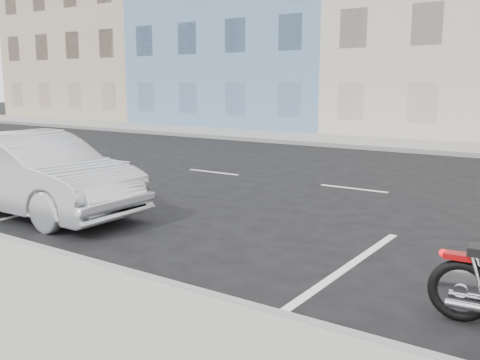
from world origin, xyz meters
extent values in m
plane|color=black|center=(0.00, 0.00, 0.00)|extent=(120.00, 120.00, 0.00)
cube|color=gray|center=(-5.00, 8.70, 0.07)|extent=(80.00, 3.40, 0.15)
cube|color=gray|center=(-5.00, 7.00, 0.08)|extent=(80.00, 0.12, 0.16)
cube|color=tan|center=(-26.00, 16.30, 6.00)|extent=(12.00, 12.00, 12.00)
cube|color=#5B7DA8|center=(-14.00, 16.30, 6.50)|extent=(12.00, 12.00, 13.00)
imported|color=#ACAFB4|center=(-5.89, -5.51, 0.74)|extent=(4.51, 1.58, 1.48)
camera|label=1|loc=(2.60, -11.26, 2.36)|focal=40.00mm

